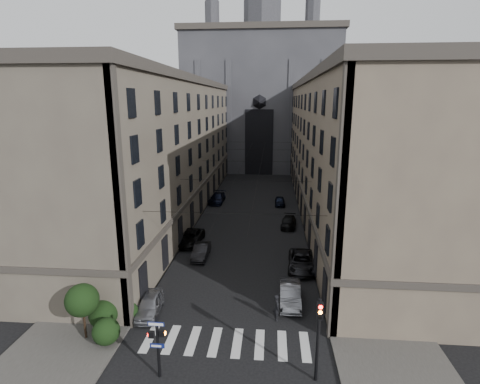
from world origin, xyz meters
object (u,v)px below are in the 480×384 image
(car_left_midnear, at_px, (201,251))
(car_left_midfar, at_px, (190,237))
(car_right_near, at_px, (290,294))
(pedestrian, at_px, (277,307))
(traffic_light_right, at_px, (318,331))
(car_left_far, at_px, (217,198))
(car_right_midnear, at_px, (302,261))
(car_right_far, at_px, (280,201))
(car_right_midfar, at_px, (289,222))
(car_left_near, at_px, (150,305))
(gothic_tower, at_px, (261,92))
(pedestrian_signal_left, at_px, (158,342))

(car_left_midnear, relative_size, car_left_midfar, 0.80)
(car_right_near, relative_size, pedestrian, 2.34)
(traffic_light_right, height_order, car_left_far, traffic_light_right)
(car_left_midnear, bearing_deg, car_left_midfar, 117.41)
(car_left_midnear, xyz_separation_m, car_right_midnear, (10.12, -1.85, 0.07))
(car_right_far, bearing_deg, car_right_near, -89.40)
(car_left_far, height_order, car_right_midfar, car_left_far)
(car_right_midfar, height_order, car_right_far, car_right_far)
(car_left_midfar, xyz_separation_m, car_right_midnear, (12.06, -5.57, 0.04))
(car_left_near, distance_m, car_right_near, 10.96)
(traffic_light_right, height_order, car_right_midfar, traffic_light_right)
(car_right_far, bearing_deg, gothic_tower, 96.77)
(car_left_midfar, bearing_deg, car_right_near, -44.80)
(traffic_light_right, distance_m, car_right_midnear, 15.11)
(car_right_far, height_order, pedestrian, pedestrian)
(traffic_light_right, height_order, car_right_near, traffic_light_right)
(car_right_near, height_order, car_right_far, car_right_near)
(pedestrian_signal_left, bearing_deg, car_left_midfar, 97.33)
(car_right_midnear, bearing_deg, pedestrian, -102.25)
(car_left_midnear, xyz_separation_m, car_left_far, (-1.42, 21.30, 0.06))
(gothic_tower, xyz_separation_m, car_left_near, (-6.20, -66.96, -17.08))
(car_left_near, distance_m, car_left_midfar, 14.39)
(pedestrian_signal_left, xyz_separation_m, car_left_far, (-2.17, 38.46, -1.57))
(pedestrian, bearing_deg, gothic_tower, -5.04)
(car_right_midnear, relative_size, pedestrian, 2.77)
(car_left_midfar, xyz_separation_m, car_left_far, (0.52, 17.57, 0.02))
(car_left_near, relative_size, car_right_midnear, 0.77)
(car_left_midfar, height_order, car_right_far, car_left_midfar)
(pedestrian_signal_left, relative_size, car_right_far, 1.07)
(pedestrian_signal_left, distance_m, car_left_midfar, 21.12)
(traffic_light_right, xyz_separation_m, car_right_midfar, (-0.48, 27.20, -2.65))
(car_left_near, height_order, car_right_midnear, car_right_midnear)
(car_left_near, relative_size, car_right_midfar, 0.97)
(car_right_midfar, bearing_deg, traffic_light_right, -82.37)
(gothic_tower, bearing_deg, car_right_midnear, -84.24)
(car_right_midnear, relative_size, car_right_midfar, 1.26)
(car_right_midfar, bearing_deg, car_right_midnear, -79.92)
(car_right_near, distance_m, pedestrian, 2.66)
(car_left_midfar, relative_size, car_right_midnear, 0.95)
(car_right_midnear, bearing_deg, gothic_tower, 99.16)
(traffic_light_right, distance_m, car_left_near, 13.52)
(gothic_tower, relative_size, car_right_near, 12.46)
(car_right_midnear, bearing_deg, car_right_midfar, 96.87)
(car_left_midnear, distance_m, car_right_midnear, 10.29)
(car_left_far, bearing_deg, traffic_light_right, -70.63)
(traffic_light_right, height_order, pedestrian, traffic_light_right)
(gothic_tower, height_order, traffic_light_right, gothic_tower)
(gothic_tower, xyz_separation_m, pedestrian_signal_left, (-3.51, -73.46, -15.48))
(pedestrian, bearing_deg, car_right_midfar, -12.61)
(car_right_far, bearing_deg, car_left_near, -108.28)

